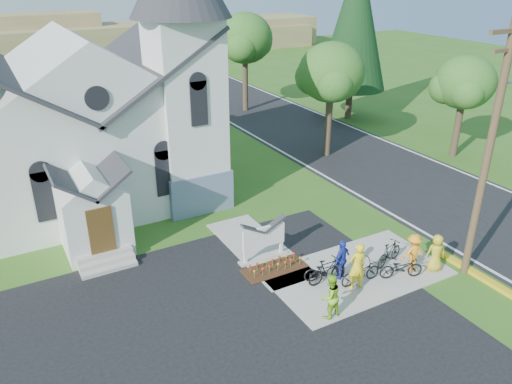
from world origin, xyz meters
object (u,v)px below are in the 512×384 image
cyclist_1 (330,296)px  bike_3 (389,253)px  cyclist_2 (342,259)px  bike_4 (401,267)px  utility_pole (492,143)px  bike_0 (360,272)px  cyclist_3 (413,252)px  cyclist_4 (436,253)px  bike_1 (327,270)px  bike_2 (325,270)px  cyclist_0 (357,266)px  church_sign (264,237)px

cyclist_1 → bike_3: 4.42m
cyclist_2 → bike_4: (2.03, -1.12, -0.38)m
utility_pole → bike_0: bearing=161.8°
cyclist_3 → cyclist_4: size_ratio=1.00×
bike_1 → bike_2: 0.18m
bike_4 → bike_0: bearing=94.8°
cyclist_2 → bike_0: bearing=102.8°
cyclist_1 → cyclist_2: cyclist_1 is taller
bike_2 → cyclist_4: 4.51m
bike_2 → utility_pole: bearing=-94.7°
cyclist_0 → bike_1: size_ratio=1.11×
cyclist_0 → bike_1: 1.18m
utility_pole → bike_2: 7.56m
bike_0 → bike_1: size_ratio=1.02×
bike_2 → bike_3: (2.97, -0.33, 0.06)m
church_sign → bike_3: bearing=-33.7°
cyclist_2 → church_sign: bearing=-75.4°
cyclist_1 → cyclist_4: (5.38, 0.30, -0.05)m
bike_4 → cyclist_0: bearing=102.3°
bike_2 → bike_4: bike_4 is taller
bike_2 → cyclist_0: bearing=-125.6°
bike_2 → cyclist_2: bearing=-87.7°
bike_3 → bike_4: size_ratio=0.96×
bike_0 → bike_4: bearing=-105.2°
utility_pole → bike_4: bearing=160.9°
cyclist_1 → utility_pole: bearing=171.3°
bike_0 → cyclist_1: 2.49m
utility_pole → cyclist_4: 4.74m
cyclist_3 → bike_0: bearing=2.4°
cyclist_1 → church_sign: bearing=-94.3°
bike_1 → bike_4: bike_1 is taller
cyclist_1 → cyclist_3: bearing=-176.2°
cyclist_4 → bike_0: bearing=11.7°
bike_1 → utility_pole: bearing=-111.6°
church_sign → bike_1: (1.27, -2.65, -0.46)m
cyclist_1 → bike_4: 3.90m
cyclist_3 → bike_1: bearing=-6.2°
cyclist_1 → bike_2: 2.22m
cyclist_2 → bike_3: size_ratio=1.00×
bike_4 → cyclist_1: bearing=119.7°
bike_1 → cyclist_4: cyclist_4 is taller
bike_2 → bike_3: bearing=-78.4°
bike_1 → cyclist_3: (3.46, -0.92, 0.27)m
utility_pole → bike_4: 5.63m
bike_1 → cyclist_2: (0.65, -0.02, 0.31)m
bike_1 → cyclist_2: bearing=-92.4°
church_sign → bike_4: church_sign is taller
utility_pole → cyclist_4: (-1.08, 0.65, -4.57)m
church_sign → cyclist_3: bearing=-37.1°
cyclist_1 → bike_4: size_ratio=0.97×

